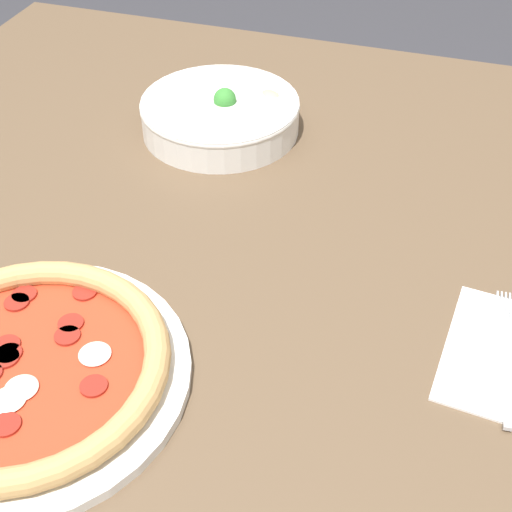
% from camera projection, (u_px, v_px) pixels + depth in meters
% --- Properties ---
extents(dining_table, '(1.10, 1.07, 0.72)m').
position_uv_depth(dining_table, '(204.00, 272.00, 0.94)').
color(dining_table, brown).
rests_on(dining_table, ground_plane).
extents(pizza, '(0.32, 0.32, 0.04)m').
position_uv_depth(pizza, '(25.00, 369.00, 0.68)').
color(pizza, white).
rests_on(pizza, dining_table).
extents(bowl, '(0.23, 0.23, 0.07)m').
position_uv_depth(bowl, '(221.00, 113.00, 1.01)').
color(bowl, white).
rests_on(bowl, dining_table).
extents(fork, '(0.02, 0.18, 0.00)m').
position_uv_depth(fork, '(505.00, 356.00, 0.70)').
color(fork, silver).
rests_on(fork, napkin).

